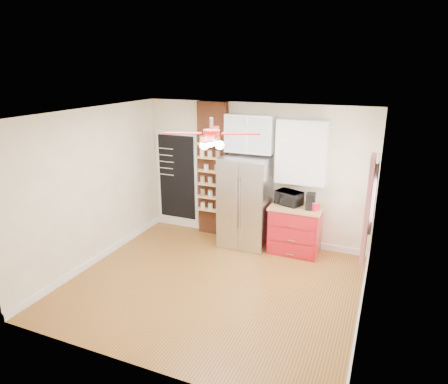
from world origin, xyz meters
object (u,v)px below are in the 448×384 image
at_px(red_cabinet, 295,229).
at_px(toaster_oven, 289,198).
at_px(pantry_jar_oats, 206,168).
at_px(ceiling_fan, 211,134).
at_px(coffee_maker, 311,201).
at_px(canister_left, 314,207).
at_px(fridge, 245,202).

xyz_separation_m(red_cabinet, toaster_oven, (-0.16, 0.05, 0.57)).
relative_size(red_cabinet, pantry_jar_oats, 8.05).
bearing_deg(ceiling_fan, toaster_oven, 66.42).
bearing_deg(toaster_oven, pantry_jar_oats, -160.45).
height_order(coffee_maker, canister_left, coffee_maker).
bearing_deg(canister_left, fridge, 177.17).
bearing_deg(red_cabinet, coffee_maker, -12.61).
xyz_separation_m(fridge, toaster_oven, (0.81, 0.10, 0.15)).
bearing_deg(coffee_maker, toaster_oven, 160.91).
height_order(fridge, coffee_maker, fridge).
bearing_deg(pantry_jar_oats, toaster_oven, -0.73).
relative_size(fridge, ceiling_fan, 1.25).
relative_size(red_cabinet, ceiling_fan, 0.67).
relative_size(toaster_oven, coffee_maker, 1.53).
height_order(fridge, red_cabinet, fridge).
bearing_deg(ceiling_fan, canister_left, 51.11).
height_order(ceiling_fan, canister_left, ceiling_fan).
bearing_deg(coffee_maker, ceiling_fan, -130.19).
xyz_separation_m(coffee_maker, canister_left, (0.08, -0.06, -0.08)).
xyz_separation_m(fridge, pantry_jar_oats, (-0.87, 0.13, 0.56)).
relative_size(ceiling_fan, canister_left, 9.63).
relative_size(fridge, coffee_maker, 5.83).
distance_m(red_cabinet, pantry_jar_oats, 2.09).
bearing_deg(red_cabinet, canister_left, -18.54).
xyz_separation_m(fridge, canister_left, (1.31, -0.06, 0.10)).
distance_m(fridge, canister_left, 1.32).
height_order(ceiling_fan, pantry_jar_oats, ceiling_fan).
bearing_deg(ceiling_fan, red_cabinet, 61.29).
bearing_deg(toaster_oven, canister_left, 1.73).
height_order(toaster_oven, pantry_jar_oats, pantry_jar_oats).
bearing_deg(red_cabinet, fridge, -177.05).
xyz_separation_m(red_cabinet, canister_left, (0.34, -0.11, 0.52)).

